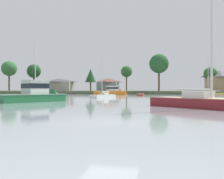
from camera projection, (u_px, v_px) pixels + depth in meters
The scene contains 20 objects.
ground_plane at pixel (110, 121), 11.00m from camera, with size 400.00×400.00×0.00m, color #939EA3.
far_shore_bank at pixel (153, 92), 96.88m from camera, with size 169.90×46.88×1.01m, color #4C563D.
sailboat_yellow at pixel (211, 95), 60.56m from camera, with size 7.16×3.69×10.16m.
sailboat_white at pixel (104, 97), 44.13m from camera, with size 3.73×6.14×7.77m.
cruiser_green at pixel (39, 97), 29.28m from camera, with size 7.06×9.11×5.20m.
sailboat_maroon at pixel (203, 105), 19.08m from camera, with size 8.48×7.78×12.95m.
dinghy_sand at pixel (108, 95), 57.43m from camera, with size 2.34×3.01×0.40m.
cruiser_orange at pixel (114, 93), 67.71m from camera, with size 9.88×7.49×4.71m.
sailboat_wood at pixel (36, 94), 57.84m from camera, with size 4.93×9.92×14.25m.
dinghy_red at pixel (141, 95), 58.49m from camera, with size 1.64×3.78×0.60m.
dinghy_cream at pixel (222, 96), 50.19m from camera, with size 3.48×1.75×0.60m.
shore_tree_inland_a at pixel (9, 69), 109.75m from camera, with size 6.91×6.91×13.60m.
shore_tree_center_right at pixel (91, 76), 93.74m from camera, with size 4.23×4.23×8.57m.
shore_tree_center_left at pixel (34, 71), 105.44m from camera, with size 6.02×6.02×11.62m.
shore_tree_far_right at pixel (159, 64), 78.88m from camera, with size 6.35×6.35×12.20m.
shore_tree_right at pixel (127, 72), 96.66m from camera, with size 4.58×4.58×10.07m.
shore_tree_center at pixel (210, 74), 93.28m from camera, with size 5.10×5.10×9.28m.
cottage_behind_trees at pixel (108, 84), 106.15m from camera, with size 9.20×10.35×5.45m.
cottage_hillside at pixel (219, 80), 93.10m from camera, with size 10.45×7.10×7.91m.
cottage_near_water at pixel (59, 85), 97.22m from camera, with size 12.45×7.30×4.87m.
Camera 1 is at (2.20, -10.78, 1.47)m, focal length 38.36 mm.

